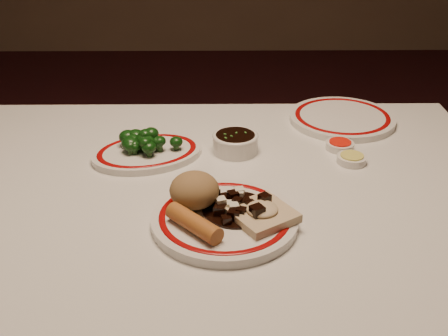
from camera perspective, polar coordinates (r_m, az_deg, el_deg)
dining_table at (r=1.17m, az=-0.49°, el=-5.92°), size 1.20×0.90×0.75m
main_plate at (r=1.01m, az=0.08°, el=-5.23°), size 0.30×0.30×0.02m
rice_mound at (r=1.02m, az=-3.02°, el=-2.25°), size 0.09×0.09×0.07m
spring_roll at (r=0.96m, az=-3.07°, el=-5.60°), size 0.10×0.11×0.03m
fried_wonton at (r=0.99m, az=3.87°, el=-4.59°), size 0.14×0.14×0.03m
stirfry_heap at (r=1.01m, az=1.35°, el=-3.95°), size 0.13×0.12×0.03m
broccoli_plate at (r=1.25m, az=-7.80°, el=1.55°), size 0.29×0.27×0.02m
broccoli_pile at (r=1.24m, az=-8.27°, el=2.80°), size 0.14×0.09×0.05m
soy_bowl at (r=1.26m, az=1.15°, el=2.53°), size 0.10×0.10×0.04m
sweet_sour_dish at (r=1.30m, az=11.69°, el=2.27°), size 0.06×0.06×0.02m
mustard_dish at (r=1.24m, az=12.84°, el=0.90°), size 0.06×0.06×0.02m
far_plate at (r=1.45m, az=11.91°, el=5.00°), size 0.33×0.33×0.02m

